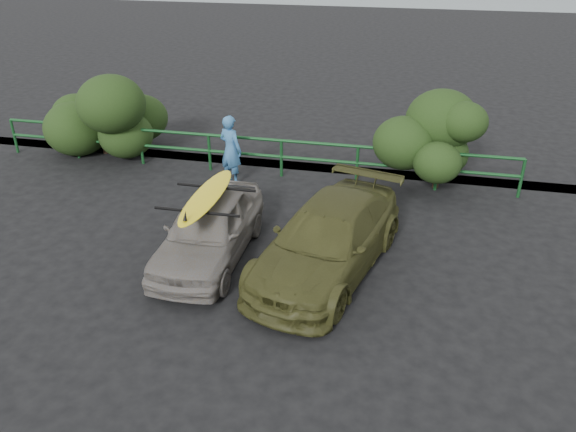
% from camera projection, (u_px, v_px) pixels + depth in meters
% --- Properties ---
extents(ground, '(80.00, 80.00, 0.00)m').
position_uv_depth(ground, '(173.00, 272.00, 10.89)').
color(ground, black).
extents(guardrail, '(14.00, 0.08, 1.04)m').
position_uv_depth(guardrail, '(245.00, 155.00, 14.97)').
color(guardrail, '#154A1F').
rests_on(guardrail, ground).
extents(shrub_left, '(3.20, 2.40, 2.26)m').
position_uv_depth(shrub_left, '(86.00, 116.00, 15.97)').
color(shrub_left, '#223A15').
rests_on(shrub_left, ground).
extents(shrub_right, '(3.20, 2.40, 2.56)m').
position_uv_depth(shrub_right, '(441.00, 135.00, 14.09)').
color(shrub_right, '#223A15').
rests_on(shrub_right, ground).
extents(sedan, '(1.51, 3.72, 1.27)m').
position_uv_depth(sedan, '(209.00, 229.00, 11.10)').
color(sedan, slate).
rests_on(sedan, ground).
extents(olive_vehicle, '(2.92, 4.85, 1.31)m').
position_uv_depth(olive_vehicle, '(328.00, 239.00, 10.69)').
color(olive_vehicle, '#41421D').
rests_on(olive_vehicle, ground).
extents(man, '(0.77, 0.66, 1.80)m').
position_uv_depth(man, '(231.00, 150.00, 14.24)').
color(man, teal).
rests_on(man, ground).
extents(roof_rack, '(1.65, 1.16, 0.05)m').
position_uv_depth(roof_rack, '(207.00, 199.00, 10.79)').
color(roof_rack, black).
rests_on(roof_rack, sedan).
extents(surfboard, '(0.55, 2.61, 0.08)m').
position_uv_depth(surfboard, '(207.00, 196.00, 10.76)').
color(surfboard, yellow).
rests_on(surfboard, roof_rack).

